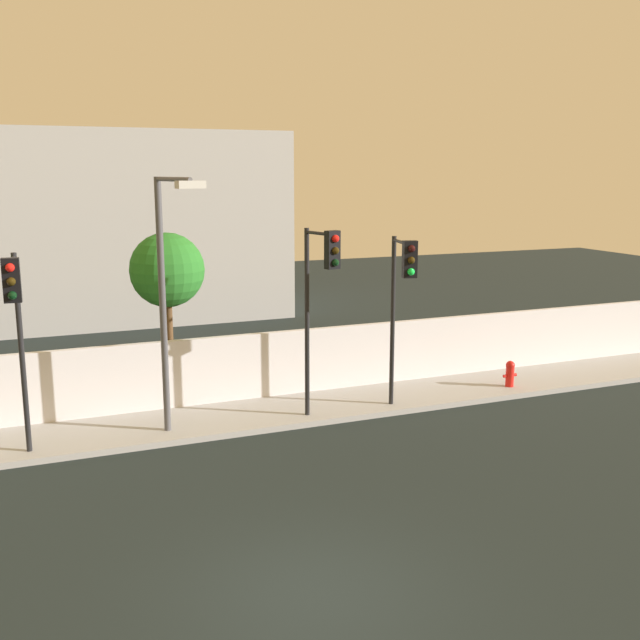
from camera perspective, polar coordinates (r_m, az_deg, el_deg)
The scene contains 10 objects.
ground_plane at distance 11.93m, azimuth -0.52°, elevation -20.45°, with size 80.00×80.00×0.00m, color black.
sidewalk at distance 19.06m, azimuth -9.76°, elevation -7.84°, with size 36.00×2.40×0.15m, color #A3A3A3.
perimeter_wall at distance 19.98m, azimuth -10.66°, elevation -4.04°, with size 36.00×0.18×1.80m, color silver.
traffic_light_left at distance 18.73m, azimuth 6.31°, elevation 2.58°, with size 0.50×1.56×4.50m.
traffic_light_center at distance 17.95m, azimuth 0.03°, elevation 2.84°, with size 0.50×1.27×4.78m.
traffic_light_right at distance 16.65m, azimuth -22.33°, elevation 0.51°, with size 0.35×1.30×4.45m.
street_lamp_curbside at distance 17.33m, azimuth -11.71°, elevation 2.80°, with size 0.74×2.10×6.02m.
fire_hydrant at distance 22.23m, azimuth 14.40°, elevation -3.95°, with size 0.44×0.26×0.76m.
roadside_tree_midleft at distance 20.45m, azimuth -11.67°, elevation 3.71°, with size 2.02×2.02×4.69m.
low_building_distant at distance 33.16m, azimuth -16.66°, elevation 6.89°, with size 15.56×6.00×7.95m, color #AAAAAA.
Camera 1 is at (-3.74, -9.43, 6.29)m, focal length 41.62 mm.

